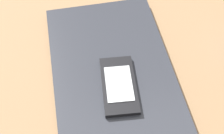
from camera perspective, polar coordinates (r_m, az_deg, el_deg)
The scene contains 3 objects.
desk_surface at distance 59.08cm, azimuth 1.39°, elevation -2.99°, with size 120.00×80.00×3.00cm, color #9E7751.
laptop_closed at distance 57.71cm, azimuth -0.00°, elevation -0.59°, with size 34.81×22.19×1.98cm, color #33353D.
cell_phone_on_laptop at distance 54.11cm, azimuth 1.30°, elevation -3.39°, with size 12.23×6.62×1.07cm.
Camera 1 is at (-31.22, 6.58, 51.23)cm, focal length 48.92 mm.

